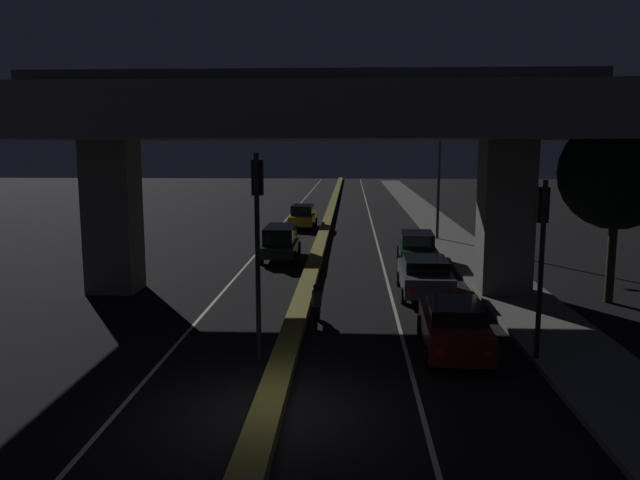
{
  "coord_description": "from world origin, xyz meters",
  "views": [
    {
      "loc": [
        1.8,
        -13.28,
        5.95
      ],
      "look_at": [
        0.22,
        18.46,
        1.12
      ],
      "focal_mm": 35.0,
      "sensor_mm": 36.0,
      "label": 1
    }
  ],
  "objects_px": {
    "traffic_light_left_of_median": "(258,221)",
    "street_lamp": "(435,166)",
    "car_dark_green_third": "(417,247)",
    "car_dark_green_lead_oncoming": "(281,241)",
    "car_grey_second": "(425,275)",
    "motorcycle_black_filtering_near": "(317,308)",
    "car_taxi_yellow_second_oncoming": "(303,216)",
    "traffic_light_right_of_median": "(541,240)",
    "car_dark_red_lead": "(454,326)",
    "pedestrian_on_sidewalk": "(486,268)"
  },
  "relations": [
    {
      "from": "traffic_light_right_of_median",
      "to": "car_grey_second",
      "type": "bearing_deg",
      "value": 105.29
    },
    {
      "from": "traffic_light_left_of_median",
      "to": "street_lamp",
      "type": "height_order",
      "value": "street_lamp"
    },
    {
      "from": "pedestrian_on_sidewalk",
      "to": "traffic_light_right_of_median",
      "type": "bearing_deg",
      "value": -93.22
    },
    {
      "from": "car_dark_green_third",
      "to": "car_taxi_yellow_second_oncoming",
      "type": "bearing_deg",
      "value": 29.73
    },
    {
      "from": "car_dark_green_lead_oncoming",
      "to": "pedestrian_on_sidewalk",
      "type": "xyz_separation_m",
      "value": [
        9.31,
        -6.67,
        -0.01
      ]
    },
    {
      "from": "car_dark_red_lead",
      "to": "motorcycle_black_filtering_near",
      "type": "relative_size",
      "value": 2.57
    },
    {
      "from": "car_dark_green_third",
      "to": "pedestrian_on_sidewalk",
      "type": "bearing_deg",
      "value": -155.83
    },
    {
      "from": "traffic_light_left_of_median",
      "to": "car_taxi_yellow_second_oncoming",
      "type": "height_order",
      "value": "traffic_light_left_of_median"
    },
    {
      "from": "traffic_light_right_of_median",
      "to": "car_taxi_yellow_second_oncoming",
      "type": "xyz_separation_m",
      "value": [
        -8.6,
        28.01,
        -2.58
      ]
    },
    {
      "from": "car_taxi_yellow_second_oncoming",
      "to": "motorcycle_black_filtering_near",
      "type": "relative_size",
      "value": 2.28
    },
    {
      "from": "car_taxi_yellow_second_oncoming",
      "to": "street_lamp",
      "type": "bearing_deg",
      "value": 58.14
    },
    {
      "from": "car_grey_second",
      "to": "pedestrian_on_sidewalk",
      "type": "distance_m",
      "value": 2.82
    },
    {
      "from": "traffic_light_right_of_median",
      "to": "car_dark_green_third",
      "type": "height_order",
      "value": "traffic_light_right_of_median"
    },
    {
      "from": "motorcycle_black_filtering_near",
      "to": "pedestrian_on_sidewalk",
      "type": "height_order",
      "value": "pedestrian_on_sidewalk"
    },
    {
      "from": "traffic_light_left_of_median",
      "to": "car_dark_green_lead_oncoming",
      "type": "distance_m",
      "value": 15.82
    },
    {
      "from": "car_dark_green_third",
      "to": "car_dark_green_lead_oncoming",
      "type": "distance_m",
      "value": 7.12
    },
    {
      "from": "street_lamp",
      "to": "car_dark_green_lead_oncoming",
      "type": "xyz_separation_m",
      "value": [
        -8.85,
        -6.8,
        -3.71
      ]
    },
    {
      "from": "traffic_light_left_of_median",
      "to": "car_dark_green_third",
      "type": "bearing_deg",
      "value": 67.92
    },
    {
      "from": "car_grey_second",
      "to": "motorcycle_black_filtering_near",
      "type": "height_order",
      "value": "car_grey_second"
    },
    {
      "from": "traffic_light_left_of_median",
      "to": "street_lamp",
      "type": "distance_m",
      "value": 23.6
    },
    {
      "from": "car_dark_green_third",
      "to": "motorcycle_black_filtering_near",
      "type": "relative_size",
      "value": 2.55
    },
    {
      "from": "car_dark_green_lead_oncoming",
      "to": "car_dark_green_third",
      "type": "bearing_deg",
      "value": 82.29
    },
    {
      "from": "traffic_light_right_of_median",
      "to": "motorcycle_black_filtering_near",
      "type": "relative_size",
      "value": 2.83
    },
    {
      "from": "car_grey_second",
      "to": "car_dark_green_lead_oncoming",
      "type": "bearing_deg",
      "value": 42.14
    },
    {
      "from": "traffic_light_right_of_median",
      "to": "pedestrian_on_sidewalk",
      "type": "relative_size",
      "value": 3.23
    },
    {
      "from": "car_grey_second",
      "to": "motorcycle_black_filtering_near",
      "type": "distance_m",
      "value": 6.11
    },
    {
      "from": "traffic_light_right_of_median",
      "to": "car_dark_green_lead_oncoming",
      "type": "xyz_separation_m",
      "value": [
        -8.81,
        15.49,
        -2.49
      ]
    },
    {
      "from": "street_lamp",
      "to": "pedestrian_on_sidewalk",
      "type": "relative_size",
      "value": 5.05
    },
    {
      "from": "car_grey_second",
      "to": "pedestrian_on_sidewalk",
      "type": "relative_size",
      "value": 2.99
    },
    {
      "from": "traffic_light_right_of_median",
      "to": "car_taxi_yellow_second_oncoming",
      "type": "distance_m",
      "value": 29.41
    },
    {
      "from": "car_dark_red_lead",
      "to": "street_lamp",
      "type": "bearing_deg",
      "value": -3.16
    },
    {
      "from": "car_taxi_yellow_second_oncoming",
      "to": "pedestrian_on_sidewalk",
      "type": "xyz_separation_m",
      "value": [
        9.1,
        -19.19,
        0.07
      ]
    },
    {
      "from": "street_lamp",
      "to": "car_dark_green_third",
      "type": "xyz_separation_m",
      "value": [
        -1.8,
        -7.72,
        -3.81
      ]
    },
    {
      "from": "street_lamp",
      "to": "motorcycle_black_filtering_near",
      "type": "bearing_deg",
      "value": -108.3
    },
    {
      "from": "traffic_light_right_of_median",
      "to": "car_dark_green_third",
      "type": "bearing_deg",
      "value": 96.87
    },
    {
      "from": "car_dark_red_lead",
      "to": "car_dark_green_third",
      "type": "height_order",
      "value": "car_dark_green_third"
    },
    {
      "from": "car_dark_green_lead_oncoming",
      "to": "pedestrian_on_sidewalk",
      "type": "distance_m",
      "value": 11.45
    },
    {
      "from": "traffic_light_right_of_median",
      "to": "car_dark_green_lead_oncoming",
      "type": "bearing_deg",
      "value": 119.63
    },
    {
      "from": "car_dark_red_lead",
      "to": "pedestrian_on_sidewalk",
      "type": "height_order",
      "value": "pedestrian_on_sidewalk"
    },
    {
      "from": "car_dark_red_lead",
      "to": "car_grey_second",
      "type": "height_order",
      "value": "car_dark_red_lead"
    },
    {
      "from": "traffic_light_left_of_median",
      "to": "car_dark_green_third",
      "type": "xyz_separation_m",
      "value": [
        5.91,
        14.57,
        -3.05
      ]
    },
    {
      "from": "traffic_light_left_of_median",
      "to": "car_dark_green_lead_oncoming",
      "type": "bearing_deg",
      "value": 94.22
    },
    {
      "from": "car_dark_red_lead",
      "to": "car_dark_green_lead_oncoming",
      "type": "relative_size",
      "value": 1.02
    },
    {
      "from": "car_dark_green_lead_oncoming",
      "to": "motorcycle_black_filtering_near",
      "type": "bearing_deg",
      "value": 11.68
    },
    {
      "from": "street_lamp",
      "to": "car_taxi_yellow_second_oncoming",
      "type": "xyz_separation_m",
      "value": [
        -8.64,
        5.72,
        -3.79
      ]
    },
    {
      "from": "street_lamp",
      "to": "motorcycle_black_filtering_near",
      "type": "distance_m",
      "value": 20.4
    },
    {
      "from": "car_dark_green_third",
      "to": "pedestrian_on_sidewalk",
      "type": "relative_size",
      "value": 2.91
    },
    {
      "from": "street_lamp",
      "to": "motorcycle_black_filtering_near",
      "type": "relative_size",
      "value": 4.42
    },
    {
      "from": "street_lamp",
      "to": "car_dark_red_lead",
      "type": "xyz_separation_m",
      "value": [
        -2.17,
        -21.55,
        -3.85
      ]
    },
    {
      "from": "traffic_light_right_of_median",
      "to": "car_dark_green_lead_oncoming",
      "type": "relative_size",
      "value": 1.12
    }
  ]
}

